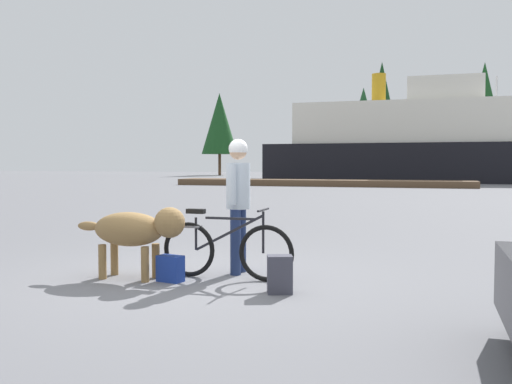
{
  "coord_description": "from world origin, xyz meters",
  "views": [
    {
      "loc": [
        2.82,
        -6.47,
        1.47
      ],
      "look_at": [
        0.36,
        1.36,
        1.05
      ],
      "focal_mm": 39.2,
      "sensor_mm": 36.0,
      "label": 1
    }
  ],
  "objects_px": {
    "person_cyclist": "(238,192)",
    "handbag_pannier": "(170,269)",
    "bicycle": "(226,249)",
    "dog": "(136,230)",
    "sailboat_moored": "(495,175)",
    "backpack": "(280,274)",
    "ferry_boat": "(415,144)"
  },
  "relations": [
    {
      "from": "backpack",
      "to": "ferry_boat",
      "type": "height_order",
      "value": "ferry_boat"
    },
    {
      "from": "person_cyclist",
      "to": "sailboat_moored",
      "type": "distance_m",
      "value": 43.03
    },
    {
      "from": "ferry_boat",
      "to": "handbag_pannier",
      "type": "bearing_deg",
      "value": -92.6
    },
    {
      "from": "bicycle",
      "to": "sailboat_moored",
      "type": "relative_size",
      "value": 0.21
    },
    {
      "from": "bicycle",
      "to": "backpack",
      "type": "height_order",
      "value": "bicycle"
    },
    {
      "from": "sailboat_moored",
      "to": "person_cyclist",
      "type": "bearing_deg",
      "value": -99.88
    },
    {
      "from": "backpack",
      "to": "bicycle",
      "type": "bearing_deg",
      "value": 147.53
    },
    {
      "from": "dog",
      "to": "sailboat_moored",
      "type": "distance_m",
      "value": 43.95
    },
    {
      "from": "backpack",
      "to": "handbag_pannier",
      "type": "height_order",
      "value": "backpack"
    },
    {
      "from": "handbag_pannier",
      "to": "person_cyclist",
      "type": "bearing_deg",
      "value": 49.73
    },
    {
      "from": "backpack",
      "to": "ferry_boat",
      "type": "bearing_deg",
      "value": 89.52
    },
    {
      "from": "ferry_boat",
      "to": "sailboat_moored",
      "type": "distance_m",
      "value": 7.66
    },
    {
      "from": "bicycle",
      "to": "backpack",
      "type": "bearing_deg",
      "value": -32.47
    },
    {
      "from": "bicycle",
      "to": "ferry_boat",
      "type": "xyz_separation_m",
      "value": [
        1.19,
        39.1,
        2.62
      ]
    },
    {
      "from": "bicycle",
      "to": "backpack",
      "type": "relative_size",
      "value": 4.08
    },
    {
      "from": "person_cyclist",
      "to": "ferry_boat",
      "type": "xyz_separation_m",
      "value": [
        1.16,
        38.7,
        1.91
      ]
    },
    {
      "from": "bicycle",
      "to": "dog",
      "type": "height_order",
      "value": "dog"
    },
    {
      "from": "person_cyclist",
      "to": "sailboat_moored",
      "type": "height_order",
      "value": "sailboat_moored"
    },
    {
      "from": "backpack",
      "to": "ferry_boat",
      "type": "xyz_separation_m",
      "value": [
        0.33,
        39.64,
        2.79
      ]
    },
    {
      "from": "bicycle",
      "to": "handbag_pannier",
      "type": "height_order",
      "value": "bicycle"
    },
    {
      "from": "bicycle",
      "to": "person_cyclist",
      "type": "distance_m",
      "value": 0.81
    },
    {
      "from": "person_cyclist",
      "to": "handbag_pannier",
      "type": "relative_size",
      "value": 5.49
    },
    {
      "from": "person_cyclist",
      "to": "handbag_pannier",
      "type": "height_order",
      "value": "person_cyclist"
    },
    {
      "from": "handbag_pannier",
      "to": "sailboat_moored",
      "type": "bearing_deg",
      "value": 79.47
    },
    {
      "from": "handbag_pannier",
      "to": "ferry_boat",
      "type": "bearing_deg",
      "value": 87.4
    },
    {
      "from": "backpack",
      "to": "dog",
      "type": "bearing_deg",
      "value": 173.71
    },
    {
      "from": "person_cyclist",
      "to": "sailboat_moored",
      "type": "xyz_separation_m",
      "value": [
        7.38,
        42.39,
        -0.6
      ]
    },
    {
      "from": "ferry_boat",
      "to": "sailboat_moored",
      "type": "height_order",
      "value": "ferry_boat"
    },
    {
      "from": "dog",
      "to": "handbag_pannier",
      "type": "xyz_separation_m",
      "value": [
        0.49,
        -0.02,
        -0.46
      ]
    },
    {
      "from": "person_cyclist",
      "to": "dog",
      "type": "height_order",
      "value": "person_cyclist"
    },
    {
      "from": "bicycle",
      "to": "handbag_pannier",
      "type": "bearing_deg",
      "value": -149.93
    },
    {
      "from": "bicycle",
      "to": "person_cyclist",
      "type": "bearing_deg",
      "value": 85.68
    }
  ]
}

